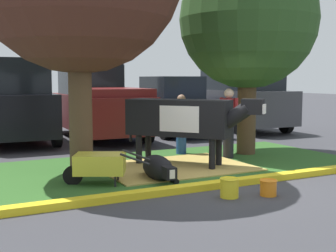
# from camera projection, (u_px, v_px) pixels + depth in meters

# --- Properties ---
(ground_plane) EXTENTS (80.00, 80.00, 0.00)m
(ground_plane) POSITION_uv_depth(u_px,v_px,m) (224.00, 182.00, 8.59)
(ground_plane) COLOR #38383D
(grass_island) EXTENTS (8.25, 4.08, 0.02)m
(grass_island) POSITION_uv_depth(u_px,v_px,m) (179.00, 165.00, 10.24)
(grass_island) COLOR #2D5B23
(grass_island) RESTS_ON ground
(curb_yellow) EXTENTS (9.45, 0.24, 0.12)m
(curb_yellow) POSITION_uv_depth(u_px,v_px,m) (236.00, 182.00, 8.30)
(curb_yellow) COLOR yellow
(curb_yellow) RESTS_ON ground
(hay_bedding) EXTENTS (3.21, 2.41, 0.04)m
(hay_bedding) POSITION_uv_depth(u_px,v_px,m) (174.00, 167.00, 9.88)
(hay_bedding) COLOR tan
(hay_bedding) RESTS_ON ground
(shade_tree_right) EXTENTS (3.47, 3.47, 5.16)m
(shade_tree_right) POSITION_uv_depth(u_px,v_px,m) (248.00, 20.00, 11.36)
(shade_tree_right) COLOR #4C3823
(shade_tree_right) RESTS_ON ground
(cow_holstein) EXTENTS (2.31, 2.64, 1.53)m
(cow_holstein) POSITION_uv_depth(u_px,v_px,m) (183.00, 118.00, 10.00)
(cow_holstein) COLOR black
(cow_holstein) RESTS_ON ground
(calf_lying) EXTENTS (0.59, 1.32, 0.48)m
(calf_lying) POSITION_uv_depth(u_px,v_px,m) (158.00, 168.00, 8.68)
(calf_lying) COLOR black
(calf_lying) RESTS_ON ground
(person_handler) EXTENTS (0.47, 0.34, 1.55)m
(person_handler) POSITION_uv_depth(u_px,v_px,m) (181.00, 123.00, 11.61)
(person_handler) COLOR #23478C
(person_handler) RESTS_ON ground
(person_visitor_near) EXTENTS (0.34, 0.51, 1.71)m
(person_visitor_near) POSITION_uv_depth(u_px,v_px,m) (229.00, 121.00, 10.99)
(person_visitor_near) COLOR black
(person_visitor_near) RESTS_ON ground
(wheelbarrow) EXTENTS (1.55, 1.10, 0.63)m
(wheelbarrow) POSITION_uv_depth(u_px,v_px,m) (99.00, 164.00, 8.29)
(wheelbarrow) COLOR gold
(wheelbarrow) RESTS_ON ground
(bucket_yellow) EXTENTS (0.33, 0.33, 0.32)m
(bucket_yellow) POSITION_uv_depth(u_px,v_px,m) (229.00, 187.00, 7.44)
(bucket_yellow) COLOR yellow
(bucket_yellow) RESTS_ON ground
(bucket_orange) EXTENTS (0.30, 0.30, 0.27)m
(bucket_orange) POSITION_uv_depth(u_px,v_px,m) (268.00, 187.00, 7.56)
(bucket_orange) COLOR orange
(bucket_orange) RESTS_ON ground
(suv_black) EXTENTS (2.26, 4.67, 2.52)m
(suv_black) POSITION_uv_depth(u_px,v_px,m) (14.00, 101.00, 13.72)
(suv_black) COLOR black
(suv_black) RESTS_ON ground
(pickup_truck_maroon) EXTENTS (2.38, 5.47, 2.42)m
(pickup_truck_maroon) POSITION_uv_depth(u_px,v_px,m) (98.00, 104.00, 14.86)
(pickup_truck_maroon) COLOR maroon
(pickup_truck_maroon) RESTS_ON ground
(sedan_blue) EXTENTS (2.15, 4.47, 2.02)m
(sedan_blue) POSITION_uv_depth(u_px,v_px,m) (172.00, 106.00, 16.08)
(sedan_blue) COLOR navy
(sedan_blue) RESTS_ON ground
(suv_dark_grey) EXTENTS (2.26, 4.67, 2.52)m
(suv_dark_grey) POSITION_uv_depth(u_px,v_px,m) (241.00, 97.00, 17.02)
(suv_dark_grey) COLOR #3D3D42
(suv_dark_grey) RESTS_ON ground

